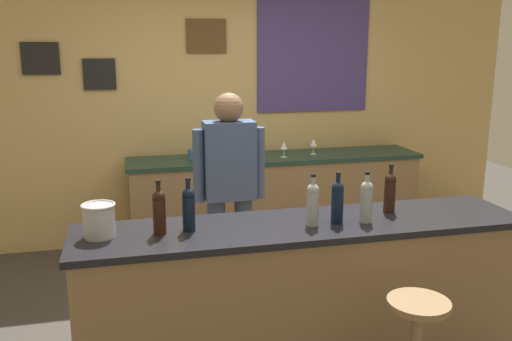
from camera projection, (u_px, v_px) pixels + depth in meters
The scene contains 16 objects.
ground_plane at pixel (283, 331), 3.80m from camera, with size 10.00×10.00×0.00m, color #423D38.
back_wall at pixel (229, 99), 5.41m from camera, with size 6.00×0.09×2.80m.
bar_counter at pixel (303, 294), 3.32m from camera, with size 2.68×0.60×0.92m.
side_counter at pixel (275, 201), 5.36m from camera, with size 2.83×0.56×0.90m.
bartender at pixel (230, 188), 3.93m from camera, with size 0.52×0.21×1.62m.
bar_stool at pixel (416, 340), 2.81m from camera, with size 0.32×0.32×0.68m.
wine_bottle_a at pixel (159, 210), 3.00m from camera, with size 0.07×0.07×0.31m.
wine_bottle_b at pixel (189, 207), 3.06m from camera, with size 0.07×0.07×0.31m.
wine_bottle_c at pixel (313, 203), 3.14m from camera, with size 0.07×0.07×0.31m.
wine_bottle_d at pixel (337, 200), 3.19m from camera, with size 0.07×0.07×0.31m.
wine_bottle_e at pixel (366, 200), 3.20m from camera, with size 0.07×0.07×0.31m.
wine_bottle_f at pixel (390, 191), 3.40m from camera, with size 0.07×0.07×0.31m.
ice_bucket at pixel (99, 220), 2.96m from camera, with size 0.19×0.19×0.19m.
wine_glass_a at pixel (284, 146), 5.16m from camera, with size 0.07×0.07×0.16m.
wine_glass_b at pixel (314, 143), 5.31m from camera, with size 0.07×0.07×0.16m.
coffee_mug at pixel (192, 154), 5.08m from camera, with size 0.12×0.08×0.09m.
Camera 1 is at (-1.00, -3.31, 1.94)m, focal length 38.35 mm.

